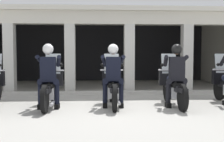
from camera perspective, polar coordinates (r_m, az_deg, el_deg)
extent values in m
plane|color=#A8A59E|center=(10.24, -0.87, -4.05)|extent=(80.00, 80.00, 0.00)
cube|color=black|center=(14.41, -2.75, 3.67)|extent=(11.19, 0.24, 2.80)
cube|color=beige|center=(9.75, -2.53, 10.78)|extent=(11.19, 0.36, 0.44)
cube|color=beige|center=(12.07, -2.67, 10.78)|extent=(11.19, 5.29, 0.16)
cube|color=beige|center=(13.22, 21.95, 3.46)|extent=(0.30, 5.29, 2.80)
cube|color=beige|center=(10.10, -20.13, 2.36)|extent=(0.35, 0.36, 2.36)
cube|color=beige|center=(9.71, -8.53, 2.49)|extent=(0.35, 0.36, 2.36)
cube|color=beige|center=(9.73, 3.50, 2.52)|extent=(0.35, 0.36, 2.36)
cube|color=beige|center=(10.18, 14.98, 2.45)|extent=(0.35, 0.36, 2.36)
cube|color=#B7B5AD|center=(9.25, -2.45, -4.48)|extent=(10.79, 0.24, 0.12)
sphere|color=black|center=(7.72, -21.96, 1.11)|extent=(0.09, 0.09, 0.09)
cylinder|color=black|center=(7.86, -11.73, -4.03)|extent=(0.09, 0.64, 0.64)
cylinder|color=black|center=(6.49, -13.56, -5.60)|extent=(0.09, 0.64, 0.64)
cube|color=black|center=(7.83, -11.74, -2.52)|extent=(0.14, 0.44, 0.08)
cube|color=silver|center=(7.12, -12.62, -4.40)|extent=(0.28, 0.44, 0.28)
cube|color=black|center=(7.15, -12.57, -3.31)|extent=(0.18, 1.24, 0.16)
ellipsoid|color=black|center=(7.35, -12.31, -1.72)|extent=(0.26, 0.48, 0.22)
cube|color=black|center=(6.96, -12.82, -2.91)|extent=(0.24, 0.52, 0.10)
cube|color=black|center=(6.52, -13.48, -3.99)|extent=(0.16, 0.48, 0.10)
cylinder|color=silver|center=(7.77, -11.81, -2.33)|extent=(0.05, 0.24, 0.53)
cube|color=black|center=(7.70, -11.89, -1.34)|extent=(0.52, 0.16, 0.44)
sphere|color=silver|center=(7.80, -11.78, -1.13)|extent=(0.18, 0.18, 0.18)
cube|color=silver|center=(7.66, -11.95, 1.45)|extent=(0.40, 0.14, 0.54)
cylinder|color=silver|center=(7.59, -12.02, 0.11)|extent=(0.62, 0.04, 0.04)
cylinder|color=silver|center=(6.78, -12.08, -6.43)|extent=(0.07, 0.55, 0.07)
cube|color=black|center=(6.91, -12.89, 0.37)|extent=(0.36, 0.22, 0.60)
cube|color=black|center=(7.03, -12.73, 0.58)|extent=(0.05, 0.02, 0.32)
sphere|color=#936B51|center=(6.93, -12.91, 4.14)|extent=(0.21, 0.21, 0.21)
sphere|color=silver|center=(6.93, -12.91, 4.39)|extent=(0.26, 0.26, 0.26)
cylinder|color=black|center=(6.93, -11.69, -2.18)|extent=(0.26, 0.29, 0.17)
cylinder|color=black|center=(6.96, -11.17, -4.43)|extent=(0.12, 0.12, 0.53)
cube|color=black|center=(7.02, -11.13, -7.05)|extent=(0.11, 0.26, 0.12)
cylinder|color=black|center=(6.98, -13.96, -2.17)|extent=(0.26, 0.29, 0.17)
cylinder|color=black|center=(7.02, -14.41, -4.40)|extent=(0.12, 0.12, 0.53)
cube|color=black|center=(7.08, -14.36, -7.00)|extent=(0.11, 0.26, 0.12)
cylinder|color=black|center=(7.10, -10.85, 2.00)|extent=(0.19, 0.48, 0.31)
sphere|color=black|center=(7.31, -10.31, 1.18)|extent=(0.09, 0.09, 0.09)
cylinder|color=black|center=(7.17, -14.34, 1.97)|extent=(0.19, 0.48, 0.31)
sphere|color=black|center=(7.39, -14.31, 1.16)|extent=(0.09, 0.09, 0.09)
cylinder|color=black|center=(7.86, -0.16, -3.96)|extent=(0.09, 0.64, 0.64)
cylinder|color=black|center=(6.47, 0.51, -5.53)|extent=(0.09, 0.64, 0.64)
cube|color=black|center=(7.83, -0.16, -2.45)|extent=(0.14, 0.44, 0.08)
cube|color=silver|center=(7.11, 0.16, -4.32)|extent=(0.28, 0.44, 0.28)
cube|color=black|center=(7.14, 0.14, -3.24)|extent=(0.18, 1.24, 0.16)
ellipsoid|color=black|center=(7.34, 0.04, -1.65)|extent=(0.26, 0.48, 0.22)
cube|color=black|center=(6.96, 0.23, -2.83)|extent=(0.24, 0.52, 0.10)
cube|color=black|center=(6.51, 0.47, -3.92)|extent=(0.16, 0.48, 0.10)
cylinder|color=silver|center=(7.77, -0.14, -2.26)|extent=(0.05, 0.24, 0.53)
cube|color=black|center=(7.70, -0.11, -1.26)|extent=(0.52, 0.16, 0.44)
sphere|color=silver|center=(7.80, -0.15, -1.06)|extent=(0.18, 0.18, 0.18)
cube|color=silver|center=(7.66, -0.11, 1.52)|extent=(0.40, 0.14, 0.54)
cylinder|color=silver|center=(7.59, -0.07, 0.18)|extent=(0.62, 0.04, 0.04)
cylinder|color=silver|center=(6.80, 1.36, -6.33)|extent=(0.07, 0.55, 0.07)
cube|color=black|center=(6.90, 0.24, 0.45)|extent=(0.36, 0.22, 0.60)
cube|color=#14193F|center=(7.02, 0.18, 0.66)|extent=(0.05, 0.02, 0.32)
sphere|color=tan|center=(6.92, 0.23, 4.23)|extent=(0.21, 0.21, 0.21)
sphere|color=silver|center=(6.92, 0.23, 4.47)|extent=(0.26, 0.26, 0.26)
cylinder|color=black|center=(6.96, 1.38, -2.09)|extent=(0.26, 0.29, 0.17)
cylinder|color=black|center=(6.99, 1.87, -4.33)|extent=(0.12, 0.12, 0.53)
cube|color=black|center=(7.05, 1.86, -6.94)|extent=(0.11, 0.26, 0.12)
cylinder|color=black|center=(6.94, -0.93, -2.10)|extent=(0.26, 0.29, 0.17)
cylinder|color=black|center=(6.97, -1.42, -4.36)|extent=(0.12, 0.12, 0.53)
cube|color=black|center=(7.03, -1.42, -6.97)|extent=(0.11, 0.26, 0.12)
cylinder|color=black|center=(7.14, 1.89, 2.07)|extent=(0.19, 0.48, 0.31)
sphere|color=black|center=(7.36, 2.05, 1.25)|extent=(0.09, 0.09, 0.09)
cylinder|color=black|center=(7.12, -1.64, 2.07)|extent=(0.19, 0.48, 0.31)
sphere|color=black|center=(7.33, -2.00, 1.24)|extent=(0.09, 0.09, 0.09)
cylinder|color=black|center=(8.03, 11.20, -3.86)|extent=(0.09, 0.64, 0.64)
cylinder|color=black|center=(6.70, 14.20, -5.33)|extent=(0.09, 0.64, 0.64)
cube|color=black|center=(8.01, 11.22, -2.39)|extent=(0.14, 0.44, 0.08)
cube|color=silver|center=(7.31, 12.68, -4.20)|extent=(0.28, 0.44, 0.28)
cube|color=black|center=(7.34, 12.58, -3.14)|extent=(0.18, 1.24, 0.16)
ellipsoid|color=#1E2338|center=(7.53, 12.14, -1.59)|extent=(0.26, 0.48, 0.22)
cube|color=black|center=(7.16, 12.98, -2.74)|extent=(0.24, 0.52, 0.10)
cube|color=black|center=(6.73, 14.07, -3.78)|extent=(0.16, 0.48, 0.10)
cylinder|color=silver|center=(7.95, 11.33, -2.20)|extent=(0.05, 0.24, 0.53)
cube|color=black|center=(7.88, 11.45, -1.23)|extent=(0.52, 0.16, 0.44)
sphere|color=silver|center=(7.97, 11.27, -1.03)|extent=(0.18, 0.18, 0.18)
cube|color=silver|center=(7.84, 11.52, 1.50)|extent=(0.40, 0.14, 0.54)
cylinder|color=silver|center=(7.77, 11.66, 0.19)|extent=(0.62, 0.04, 0.04)
cylinder|color=silver|center=(7.04, 14.38, -6.10)|extent=(0.07, 0.55, 0.07)
cube|color=black|center=(7.11, 13.07, 0.45)|extent=(0.36, 0.22, 0.60)
cube|color=black|center=(7.22, 12.80, 0.65)|extent=(0.05, 0.02, 0.32)
sphere|color=#936B51|center=(7.12, 13.07, 4.11)|extent=(0.21, 0.21, 0.21)
sphere|color=black|center=(7.12, 13.08, 4.35)|extent=(0.26, 0.26, 0.26)
cylinder|color=black|center=(7.19, 14.06, -2.01)|extent=(0.26, 0.29, 0.17)
cylinder|color=black|center=(7.24, 14.49, -4.17)|extent=(0.12, 0.12, 0.53)
cube|color=black|center=(7.30, 14.42, -6.69)|extent=(0.11, 0.26, 0.12)
cylinder|color=black|center=(7.11, 11.91, -2.04)|extent=(0.26, 0.29, 0.17)
cylinder|color=black|center=(7.13, 11.41, -4.25)|extent=(0.12, 0.12, 0.53)
cube|color=black|center=(7.19, 11.36, -6.81)|extent=(0.11, 0.26, 0.12)
cylinder|color=black|center=(7.39, 14.23, 2.01)|extent=(0.19, 0.48, 0.31)
sphere|color=black|center=(7.60, 14.03, 1.22)|extent=(0.09, 0.09, 0.09)
cylinder|color=black|center=(7.27, 10.91, 2.03)|extent=(0.19, 0.48, 0.31)
sphere|color=black|center=(7.47, 10.21, 1.23)|extent=(0.09, 0.09, 0.09)
cylinder|color=black|center=(8.71, 21.05, -3.46)|extent=(0.09, 0.64, 0.64)
cube|color=black|center=(8.69, 21.08, -2.10)|extent=(0.14, 0.44, 0.08)
cylinder|color=silver|center=(8.63, 21.25, -1.93)|extent=(0.05, 0.24, 0.53)
cube|color=black|center=(8.56, 21.44, -1.03)|extent=(0.52, 0.16, 0.44)
sphere|color=silver|center=(8.65, 21.16, -0.85)|extent=(0.18, 0.18, 0.18)
cube|color=silver|center=(8.53, 21.55, 1.47)|extent=(0.40, 0.14, 0.54)
cylinder|color=silver|center=(8.46, 21.75, 0.27)|extent=(0.62, 0.04, 0.04)
cylinder|color=black|center=(7.95, 21.72, 1.96)|extent=(0.19, 0.48, 0.31)
sphere|color=black|center=(8.13, 20.82, 1.23)|extent=(0.09, 0.09, 0.09)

